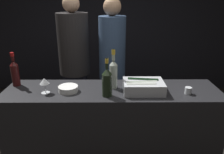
# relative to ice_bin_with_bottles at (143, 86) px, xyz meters

# --- Properties ---
(wall_back_chalkboard) EXTENTS (6.40, 0.06, 2.80)m
(wall_back_chalkboard) POSITION_rel_ice_bin_with_bottles_xyz_m (-0.29, 2.40, 0.36)
(wall_back_chalkboard) COLOR black
(wall_back_chalkboard) RESTS_ON ground_plane
(bar_counter) EXTENTS (2.08, 0.54, 0.99)m
(bar_counter) POSITION_rel_ice_bin_with_bottles_xyz_m (-0.29, 0.05, -0.55)
(bar_counter) COLOR black
(bar_counter) RESTS_ON ground_plane
(ice_bin_with_bottles) EXTENTS (0.37, 0.27, 0.12)m
(ice_bin_with_bottles) POSITION_rel_ice_bin_with_bottles_xyz_m (0.00, 0.00, 0.00)
(ice_bin_with_bottles) COLOR #B7BABF
(ice_bin_with_bottles) RESTS_ON bar_counter
(bowl_white) EXTENTS (0.18, 0.18, 0.05)m
(bowl_white) POSITION_rel_ice_bin_with_bottles_xyz_m (-0.70, 0.01, -0.03)
(bowl_white) COLOR white
(bowl_white) RESTS_ON bar_counter
(wine_glass) EXTENTS (0.09, 0.09, 0.15)m
(wine_glass) POSITION_rel_ice_bin_with_bottles_xyz_m (-0.91, -0.02, 0.05)
(wine_glass) COLOR silver
(wine_glass) RESTS_ON bar_counter
(candle_votive) EXTENTS (0.06, 0.06, 0.06)m
(candle_votive) POSITION_rel_ice_bin_with_bottles_xyz_m (0.41, -0.05, -0.03)
(candle_votive) COLOR silver
(candle_votive) RESTS_ON bar_counter
(red_wine_bottle_tall) EXTENTS (0.08, 0.08, 0.34)m
(red_wine_bottle_tall) POSITION_rel_ice_bin_with_bottles_xyz_m (-1.25, 0.17, 0.08)
(red_wine_bottle_tall) COLOR #380F0F
(red_wine_bottle_tall) RESTS_ON bar_counter
(rose_wine_bottle) EXTENTS (0.08, 0.08, 0.38)m
(rose_wine_bottle) POSITION_rel_ice_bin_with_bottles_xyz_m (-0.28, 0.10, 0.10)
(rose_wine_bottle) COLOR #9EA899
(rose_wine_bottle) RESTS_ON bar_counter
(champagne_bottle) EXTENTS (0.09, 0.09, 0.35)m
(champagne_bottle) POSITION_rel_ice_bin_with_bottles_xyz_m (-0.33, -0.09, 0.08)
(champagne_bottle) COLOR black
(champagne_bottle) RESTS_ON bar_counter
(person_in_hoodie) EXTENTS (0.40, 0.40, 1.85)m
(person_in_hoodie) POSITION_rel_ice_bin_with_bottles_xyz_m (-0.78, 0.89, -0.01)
(person_in_hoodie) COLOR black
(person_in_hoodie) RESTS_ON ground_plane
(person_blond_tee) EXTENTS (0.33, 0.33, 1.82)m
(person_blond_tee) POSITION_rel_ice_bin_with_bottles_xyz_m (-0.28, 0.77, -0.01)
(person_blond_tee) COLOR black
(person_blond_tee) RESTS_ON ground_plane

